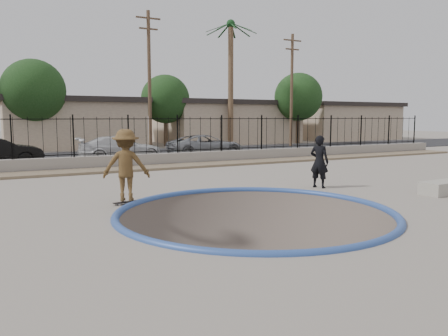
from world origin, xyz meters
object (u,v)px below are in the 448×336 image
videographer (319,162)px  car_d (206,145)px  skateboard (127,202)px  skater (126,169)px  car_c (121,148)px  concrete_ledge (443,188)px

videographer → car_d: size_ratio=0.38×
skateboard → videographer: videographer is taller
videographer → car_d: 12.40m
skater → videographer: (6.53, -0.29, -0.09)m
skateboard → car_d: car_d is taller
videographer → skater: bearing=61.6°
car_d → skater: bearing=145.1°
car_c → car_d: (5.22, 0.19, -0.01)m
skater → concrete_ledge: skater is taller
skateboard → car_c: bearing=66.4°
car_d → car_c: bearing=91.5°
skateboard → car_d: 14.53m
car_c → videographer: bearing=-161.0°
skater → car_c: 12.17m
skater → concrete_ledge: 9.69m
car_c → car_d: bearing=-85.3°
videographer → car_d: videographer is taller
videographer → concrete_ledge: (2.63, -2.78, -0.69)m
videographer → car_c: size_ratio=0.39×
skateboard → concrete_ledge: concrete_ledge is taller
skater → car_c: (2.96, 11.80, -0.29)m
skateboard → videographer: 6.59m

